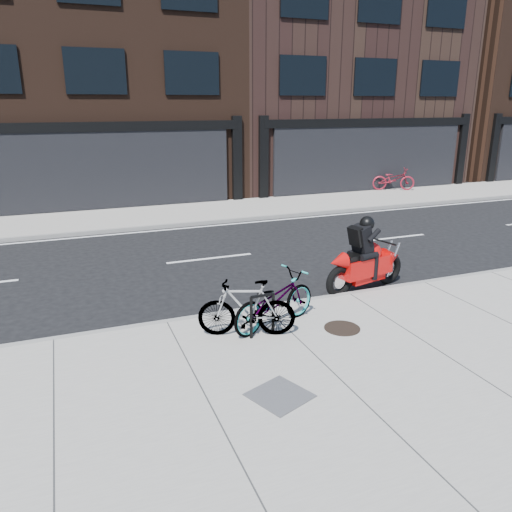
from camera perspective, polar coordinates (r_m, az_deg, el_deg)
name	(u,v)px	position (r m, az deg, el deg)	size (l,w,h in m)	color
ground	(233,282)	(11.94, -2.61, -2.96)	(120.00, 120.00, 0.00)	black
sidewalk_near	(341,384)	(7.79, 9.72, -14.25)	(60.00, 6.00, 0.13)	gray
sidewalk_far	(167,215)	(19.16, -10.14, 4.67)	(60.00, 3.50, 0.13)	gray
building_center	(82,28)	(25.39, -19.23, 23.34)	(12.00, 10.00, 14.50)	black
building_mideast	(322,61)	(28.65, 7.53, 21.24)	(12.00, 10.00, 12.50)	black
building_east	(495,62)	(35.94, 25.64, 19.33)	(10.00, 10.00, 13.00)	black
bike_rack	(262,312)	(8.77, 0.72, -6.37)	(0.48, 0.07, 0.80)	black
bicycle_front	(274,300)	(9.15, 2.11, -5.08)	(0.67, 1.93, 1.02)	gray
bicycle_rear	(247,308)	(8.78, -1.08, -5.98)	(0.49, 1.72, 1.03)	gray
motorcycle	(369,260)	(11.54, 12.82, -0.41)	(2.30, 0.84, 1.74)	black
bicycle_far	(394,179)	(24.75, 15.45, 8.47)	(0.69, 1.98, 1.04)	maroon
manhole_cover	(342,328)	(9.37, 9.81, -8.12)	(0.66, 0.66, 0.01)	black
utility_grate	(280,395)	(7.31, 2.73, -15.61)	(0.75, 0.75, 0.01)	#47474A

